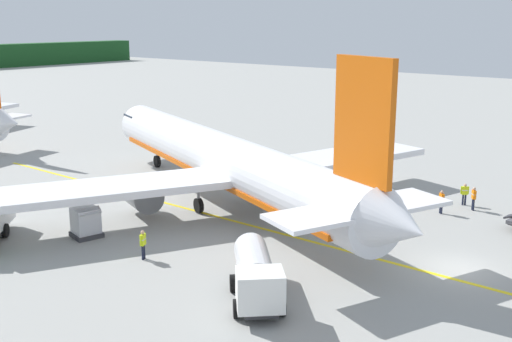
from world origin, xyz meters
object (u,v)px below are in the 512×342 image
airliner_foreground (224,161)px  crew_loader_right (474,197)px  crew_marshaller (465,193)px  crew_supervisor (143,242)px  service_truck_baggage (256,274)px  crew_loader_left (442,200)px  cargo_container_near (86,222)px

airliner_foreground → crew_loader_right: bearing=-55.3°
crew_marshaller → crew_supervisor: size_ratio=0.94×
service_truck_baggage → crew_loader_right: bearing=-7.4°
airliner_foreground → crew_loader_right: airliner_foreground is taller
crew_loader_left → crew_loader_right: 2.73m
crew_loader_left → crew_supervisor: 21.85m
cargo_container_near → crew_supervisor: bearing=-92.4°
crew_loader_right → crew_loader_left: bearing=146.8°
service_truck_baggage → crew_supervisor: size_ratio=3.32×
crew_marshaller → crew_supervisor: 24.90m
service_truck_baggage → crew_supervisor: service_truck_baggage is taller
service_truck_baggage → crew_marshaller: bearing=-4.6°
service_truck_baggage → crew_marshaller: size_ratio=3.54×
crew_supervisor → service_truck_baggage: bearing=-90.3°
crew_loader_left → crew_marshaller: bearing=-8.7°
service_truck_baggage → crew_loader_left: bearing=-3.9°
airliner_foreground → crew_loader_left: 16.08m
crew_loader_right → airliner_foreground: bearing=124.7°
cargo_container_near → crew_loader_right: bearing=-38.6°
cargo_container_near → crew_marshaller: (22.40, -16.17, 0.01)m
crew_marshaller → cargo_container_near: bearing=144.2°
airliner_foreground → crew_marshaller: airliner_foreground is taller
cargo_container_near → crew_marshaller: bearing=-35.8°
service_truck_baggage → crew_supervisor: (0.04, 8.53, -0.34)m
cargo_container_near → crew_supervisor: (-0.24, -5.82, 0.08)m
crew_loader_left → crew_supervisor: crew_supervisor is taller
service_truck_baggage → crew_supervisor: bearing=89.7°
crew_loader_left → service_truck_baggage: bearing=176.1°
crew_marshaller → crew_supervisor: bearing=155.4°
cargo_container_near → crew_supervisor: cargo_container_near is taller
crew_loader_right → crew_supervisor: (-21.78, 11.36, 0.02)m
service_truck_baggage → crew_loader_right: (21.82, -2.83, -0.36)m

